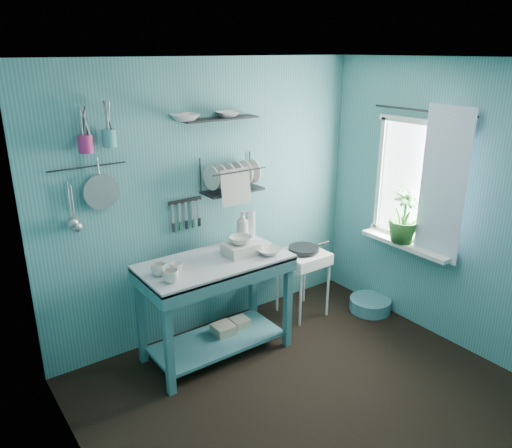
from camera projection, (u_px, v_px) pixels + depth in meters
floor at (316, 403)px, 3.80m from camera, size 3.20×3.20×0.00m
ceiling at (332, 59)px, 2.97m from camera, size 3.20×3.20×0.00m
wall_back at (210, 201)px, 4.54m from camera, size 3.20×0.00×3.20m
wall_left at (88, 324)px, 2.51m from camera, size 0.00×3.00×3.00m
wall_right at (461, 210)px, 4.27m from camera, size 0.00×3.00×3.00m
work_counter at (216, 308)px, 4.30m from camera, size 1.36×0.88×0.89m
mug_left at (171, 276)px, 3.74m from camera, size 0.12×0.12×0.10m
mug_mid at (177, 269)px, 3.88m from camera, size 0.14×0.14×0.09m
mug_right at (159, 270)px, 3.86m from camera, size 0.17×0.17×0.10m
wash_tub at (241, 249)px, 4.25m from camera, size 0.28×0.22×0.10m
tub_bowl at (241, 240)px, 4.23m from camera, size 0.20×0.20×0.06m
soap_bottle at (243, 227)px, 4.48m from camera, size 0.11×0.12×0.30m
water_bottle at (250, 225)px, 4.56m from camera, size 0.09×0.09×0.28m
counter_bowl at (269, 251)px, 4.27m from camera, size 0.22×0.22×0.05m
hotplate_stand at (303, 283)px, 5.00m from camera, size 0.46×0.46×0.67m
frying_pan at (304, 249)px, 4.88m from camera, size 0.30×0.30×0.03m
knife_strip at (185, 201)px, 4.35m from camera, size 0.32×0.03×0.03m
dish_rack at (233, 174)px, 4.45m from camera, size 0.56×0.27×0.32m
upper_shelf at (220, 119)px, 4.25m from camera, size 0.70×0.20×0.02m
shelf_bowl_left at (184, 109)px, 4.03m from camera, size 0.25×0.25×0.06m
shelf_bowl_right at (228, 116)px, 4.29m from camera, size 0.23×0.23×0.05m
utensil_cup_magenta at (85, 144)px, 3.67m from camera, size 0.11×0.11×0.13m
utensil_cup_teal at (109, 138)px, 3.76m from camera, size 0.11×0.11×0.13m
colander at (101, 192)px, 3.86m from camera, size 0.28×0.03×0.28m
ladle_outer at (69, 201)px, 3.75m from camera, size 0.01×0.01×0.30m
ladle_inner at (73, 205)px, 3.77m from camera, size 0.01×0.01×0.30m
hook_rail at (87, 167)px, 3.77m from camera, size 0.60×0.01×0.01m
window_glass at (418, 183)px, 4.56m from camera, size 0.00×1.10×1.10m
windowsill at (405, 245)px, 4.70m from camera, size 0.16×0.95×0.04m
curtain at (443, 185)px, 4.27m from camera, size 0.00×1.35×1.35m
curtain_rod at (423, 111)px, 4.31m from camera, size 0.02×1.05×0.02m
potted_plant at (404, 216)px, 4.64m from camera, size 0.29×0.29×0.51m
storage_tin_large at (224, 336)px, 4.50m from camera, size 0.18×0.18×0.22m
storage_tin_small at (240, 328)px, 4.64m from camera, size 0.15×0.15×0.20m
floor_basin at (370, 305)px, 5.14m from camera, size 0.42×0.42×0.13m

